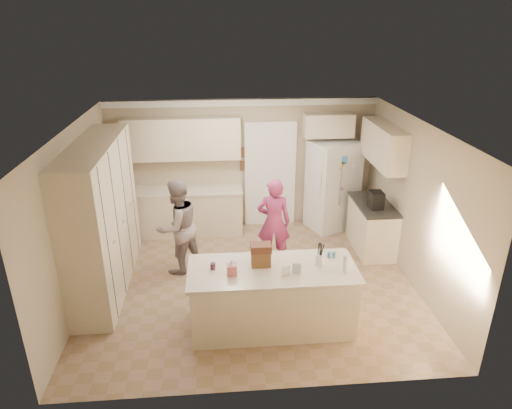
{
  "coord_description": "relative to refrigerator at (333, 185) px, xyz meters",
  "views": [
    {
      "loc": [
        -0.48,
        -6.37,
        4.11
      ],
      "look_at": [
        0.1,
        0.35,
        1.25
      ],
      "focal_mm": 32.0,
      "sensor_mm": 36.0,
      "label": 1
    }
  ],
  "objects": [
    {
      "name": "wall_frame_lower",
      "position": [
        -1.77,
        0.24,
        0.38
      ],
      "size": [
        0.15,
        0.02,
        0.2
      ],
      "primitive_type": "cube",
      "color": "brown",
      "rests_on": "wall_back"
    },
    {
      "name": "crown_back",
      "position": [
        -1.79,
        0.23,
        1.63
      ],
      "size": [
        5.2,
        0.08,
        0.12
      ],
      "primitive_type": "cube",
      "color": "white",
      "rests_on": "wall_back"
    },
    {
      "name": "wall_front",
      "position": [
        -1.79,
        -4.34,
        0.4
      ],
      "size": [
        5.2,
        0.02,
        2.6
      ],
      "primitive_type": "cube",
      "color": "tan",
      "rests_on": "ground"
    },
    {
      "name": "doorway_casing",
      "position": [
        -1.24,
        0.21,
        0.15
      ],
      "size": [
        1.02,
        0.03,
        2.22
      ],
      "primitive_type": "cube",
      "color": "white",
      "rests_on": "floor"
    },
    {
      "name": "dollhouse_roof",
      "position": [
        -1.74,
        -3.03,
        0.3
      ],
      "size": [
        0.28,
        0.2,
        0.1
      ],
      "primitive_type": "cube",
      "color": "#592D1E",
      "rests_on": "dollhouse_body"
    },
    {
      "name": "island_top",
      "position": [
        -1.59,
        -3.13,
        0.0
      ],
      "size": [
        2.28,
        0.96,
        0.05
      ],
      "primitive_type": "cube",
      "color": "beige",
      "rests_on": "island_base"
    },
    {
      "name": "jam_jar",
      "position": [
        -2.39,
        -3.08,
        0.07
      ],
      "size": [
        0.07,
        0.07,
        0.09
      ],
      "primitive_type": "cylinder",
      "color": "#59263F",
      "rests_on": "island_top"
    },
    {
      "name": "pantry_bank",
      "position": [
        -4.09,
        -1.83,
        0.28
      ],
      "size": [
        0.6,
        2.6,
        2.35
      ],
      "primitive_type": "cube",
      "color": "beige",
      "rests_on": "floor"
    },
    {
      "name": "shaker_pepper",
      "position": [
        -0.7,
        -2.91,
        0.07
      ],
      "size": [
        0.05,
        0.05,
        0.09
      ],
      "primitive_type": "cylinder",
      "color": "teal",
      "rests_on": "island_top"
    },
    {
      "name": "teen_boy",
      "position": [
        -2.98,
        -1.5,
        -0.08
      ],
      "size": [
        1.01,
        0.99,
        1.64
      ],
      "primitive_type": "imported",
      "rotation": [
        0.0,
        0.0,
        3.85
      ],
      "color": "gray",
      "rests_on": "floor"
    },
    {
      "name": "shaker_salt",
      "position": [
        -0.77,
        -2.91,
        0.07
      ],
      "size": [
        0.05,
        0.05,
        0.09
      ],
      "primitive_type": "cylinder",
      "color": "teal",
      "rests_on": "island_top"
    },
    {
      "name": "tissue_box",
      "position": [
        -2.14,
        -3.23,
        0.1
      ],
      "size": [
        0.13,
        0.13,
        0.14
      ],
      "primitive_type": "cube",
      "color": "#CF6D6A",
      "rests_on": "island_top"
    },
    {
      "name": "back_countertop",
      "position": [
        -2.94,
        -0.04,
        0.0
      ],
      "size": [
        2.24,
        0.63,
        0.04
      ],
      "primitive_type": "cube",
      "color": "beige",
      "rests_on": "back_base_cab"
    },
    {
      "name": "right_countertop",
      "position": [
        0.5,
        -1.03,
        0.0
      ],
      "size": [
        0.63,
        1.24,
        0.04
      ],
      "primitive_type": "cube",
      "color": "#2D2B28",
      "rests_on": "right_base_cab"
    },
    {
      "name": "refrigerator",
      "position": [
        0.0,
        0.0,
        0.0
      ],
      "size": [
        1.1,
        1.0,
        1.8
      ],
      "primitive_type": "cube",
      "rotation": [
        0.0,
        0.0,
        0.41
      ],
      "color": "white",
      "rests_on": "floor"
    },
    {
      "name": "wall_frame_upper",
      "position": [
        -1.77,
        0.24,
        0.65
      ],
      "size": [
        0.15,
        0.02,
        0.2
      ],
      "primitive_type": "cube",
      "color": "brown",
      "rests_on": "wall_back"
    },
    {
      "name": "floor",
      "position": [
        -1.79,
        -2.03,
        -0.91
      ],
      "size": [
        5.2,
        4.6,
        0.02
      ],
      "primitive_type": "cube",
      "color": "#93735D",
      "rests_on": "ground"
    },
    {
      "name": "dollhouse_body",
      "position": [
        -1.74,
        -3.03,
        0.14
      ],
      "size": [
        0.26,
        0.18,
        0.22
      ],
      "primitive_type": "cube",
      "color": "brown",
      "rests_on": "island_top"
    },
    {
      "name": "greeting_card_b",
      "position": [
        -1.29,
        -3.28,
        0.11
      ],
      "size": [
        0.12,
        0.05,
        0.16
      ],
      "primitive_type": "cube",
      "rotation": [
        0.15,
        0.0,
        -0.1
      ],
      "color": "silver",
      "rests_on": "island_top"
    },
    {
      "name": "back_upper_cab",
      "position": [
        -2.94,
        0.09,
        1.0
      ],
      "size": [
        2.2,
        0.35,
        0.8
      ],
      "primitive_type": "cube",
      "color": "beige",
      "rests_on": "wall_back"
    },
    {
      "name": "water_bottle",
      "position": [
        -0.64,
        -3.28,
        0.14
      ],
      "size": [
        0.07,
        0.07,
        0.24
      ],
      "primitive_type": "cylinder",
      "color": "silver",
      "rests_on": "island_top"
    },
    {
      "name": "ceiling",
      "position": [
        -1.79,
        -2.03,
        1.71
      ],
      "size": [
        5.2,
        4.6,
        0.02
      ],
      "primitive_type": "cube",
      "color": "white",
      "rests_on": "wall_back"
    },
    {
      "name": "right_upper_cab",
      "position": [
        0.64,
        -0.83,
        1.05
      ],
      "size": [
        0.35,
        1.5,
        0.7
      ],
      "primitive_type": "cube",
      "color": "beige",
      "rests_on": "wall_right"
    },
    {
      "name": "utensil_crock",
      "position": [
        -0.94,
        -3.08,
        0.1
      ],
      "size": [
        0.13,
        0.13,
        0.15
      ],
      "primitive_type": "cylinder",
      "color": "white",
      "rests_on": "island_top"
    },
    {
      "name": "wall_back",
      "position": [
        -1.79,
        0.28,
        0.4
      ],
      "size": [
        5.2,
        0.02,
        2.6
      ],
      "primitive_type": "cube",
      "color": "tan",
      "rests_on": "ground"
    },
    {
      "name": "doorway_opening",
      "position": [
        -1.24,
        0.25,
        0.15
      ],
      "size": [
        0.9,
        0.06,
        2.1
      ],
      "primitive_type": "cube",
      "color": "black",
      "rests_on": "floor"
    },
    {
      "name": "over_fridge_cab",
      "position": [
        -0.14,
        0.09,
        1.2
      ],
      "size": [
        0.95,
        0.35,
        0.45
      ],
      "primitive_type": "cube",
      "color": "beige",
      "rests_on": "wall_back"
    },
    {
      "name": "fridge_handle_l",
      "position": [
        -0.05,
        -0.37,
        0.15
      ],
      "size": [
        0.02,
        0.02,
        0.85
      ],
      "primitive_type": "cylinder",
      "color": "silver",
      "rests_on": "refrigerator"
    },
    {
      "name": "back_base_cab",
      "position": [
        -2.94,
        -0.03,
        -0.46
      ],
      "size": [
        2.2,
        0.6,
        0.88
      ],
      "primitive_type": "cube",
      "color": "beige",
      "rests_on": "floor"
    },
    {
      "name": "teen_girl",
      "position": [
        -1.36,
        -1.39,
        -0.11
      ],
      "size": [
        0.62,
        0.45,
        1.57
      ],
      "primitive_type": "imported",
      "rotation": [
        0.0,
        0.0,
        3.01
      ],
      "color": "#9E3364",
      "rests_on": "floor"
    },
    {
      "name": "tissue_plume",
      "position": [
        -2.14,
        -3.23,
        0.2
      ],
      "size": [
        0.08,
        0.08,
        0.08
      ],
      "primitive_type": "cone",
      "color": "white",
      "rests_on": "tissue_box"
    },
    {
      "name": "island_base",
      "position": [
        -1.59,
        -3.13,
        -0.46
      ],
      "size": [
        2.2,
        0.9,
        0.88
      ],
      "primitive_type": "cube",
      "color": "beige",
      "rests_on": "floor"
    },
    {
      "name": "coffee_maker",
      "position": [
        0.46,
        -1.23,
        0.17
      ],
      "size": [
        0.22,
        0.28,
        0.3
      ],
      "primitive_type": "cube",
      "color": "black",
      "rests_on": "right_countertop"
    },
    {
      "name": "wall_left",
      "position": [
        -4.4,
        -2.03,
        0.4
      ],
      "size": [
        0.02,
        4.6,
        2.6
      ],
      "primitive_type": "cube",
      "color": "tan",
      "rests_on": "ground"
    },
    {
      "name": "greeting_card_a",
      "position": [
        -1.44,
        -3.33,
        0.11
      ],
      "size": [
        0.12,
        0.06,
        0.16
      ],
      "primitive_type": "cube",
      "rotation": [
        0.15,
        0.0,
        0.2
      ],
      "color": "white",
      "rests_on": "island_top"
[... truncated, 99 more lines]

